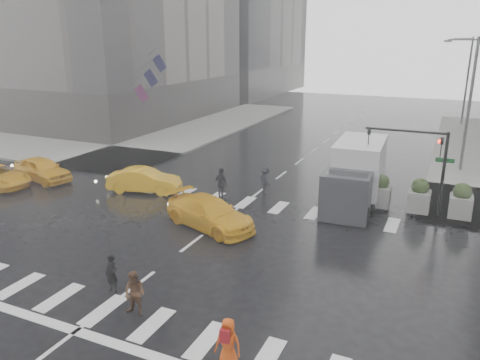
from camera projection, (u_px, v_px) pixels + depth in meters
The scene contains 19 objects.
ground at pixel (192, 243), 21.23m from camera, with size 120.00×120.00×0.00m, color black.
sidewalk_nw at pixel (106, 135), 44.17m from camera, with size 35.00×35.00×0.15m, color slate.
road_markings at pixel (192, 243), 21.23m from camera, with size 18.00×48.00×0.01m, color silver, non-canonical shape.
traffic_signal_pole at pixel (424, 155), 23.66m from camera, with size 4.45×0.42×4.50m.
street_lamp_near at pixel (468, 100), 31.10m from camera, with size 2.15×0.22×9.00m.
street_lamp_far at pixel (466, 77), 48.49m from camera, with size 2.15×0.22×9.00m.
planter_west at pixel (380, 191), 25.29m from camera, with size 1.10×1.10×1.80m.
planter_mid at pixel (419, 196), 24.49m from camera, with size 1.10×1.10×1.80m.
planter_east at pixel (461, 201), 23.69m from camera, with size 1.10×1.10×1.80m.
flag_cluster at pixel (148, 76), 41.65m from camera, with size 2.87×3.06×4.69m.
pedestrian_black at pixel (110, 250), 16.70m from camera, with size 1.01×1.03×2.43m.
pedestrian_brown at pixel (135, 293), 15.57m from camera, with size 0.76×0.60×1.57m, color #4F311C.
pedestrian_orange at pixel (228, 344), 13.04m from camera, with size 0.81×0.58×1.55m.
pedestrian_far_a at pixel (222, 184), 26.67m from camera, with size 1.09×0.67×1.86m, color black.
pedestrian_far_b at pixel (265, 180), 27.80m from camera, with size 1.04×0.58×1.62m, color black.
taxi_front at pixel (42, 169), 30.24m from camera, with size 1.82×4.51×1.54m, color #F1A80C.
taxi_mid at pixel (144, 180), 28.08m from camera, with size 1.51×4.34×1.43m, color #F1A80C.
taxi_rear at pixel (210, 213), 22.81m from camera, with size 2.06×4.47×1.47m, color #F1A80C.
box_truck at pixel (356, 173), 25.41m from camera, with size 2.47×6.59×3.50m.
Camera 1 is at (10.08, -16.78, 8.98)m, focal length 35.00 mm.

